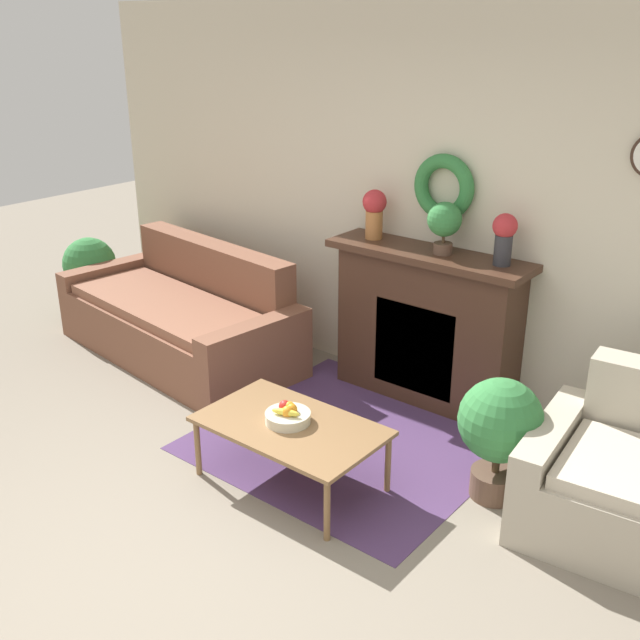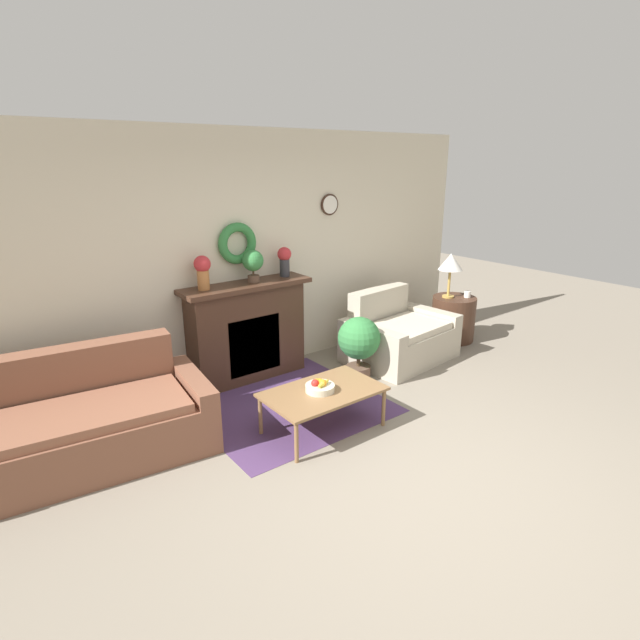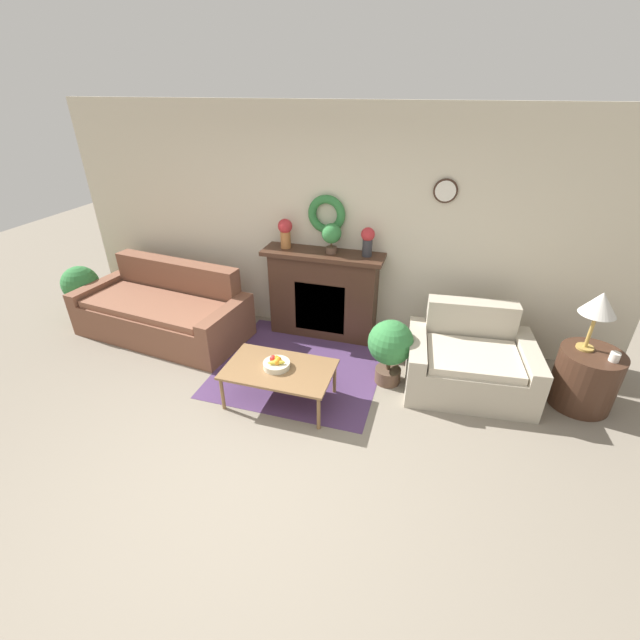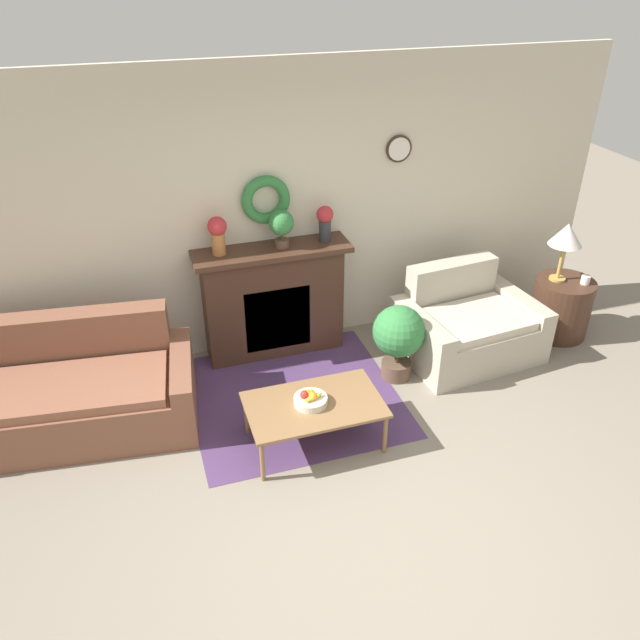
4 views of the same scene
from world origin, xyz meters
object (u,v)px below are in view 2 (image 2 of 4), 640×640
(fireplace, at_px, (247,331))
(mug, at_px, (467,294))
(side_table_by_loveseat, at_px, (453,319))
(vase_on_mantel_right, at_px, (284,259))
(fruit_bowl, at_px, (320,386))
(potted_plant_on_mantel, at_px, (253,262))
(couch_left, at_px, (74,426))
(vase_on_mantel_left, at_px, (203,270))
(table_lamp, at_px, (451,263))
(coffee_table, at_px, (323,394))
(loveseat_right, at_px, (398,336))
(potted_plant_floor_by_loveseat, at_px, (359,342))

(fireplace, height_order, mug, fireplace)
(fireplace, height_order, side_table_by_loveseat, fireplace)
(mug, xyz_separation_m, vase_on_mantel_right, (-2.47, 0.70, 0.66))
(fireplace, xyz_separation_m, fruit_bowl, (-0.06, -1.41, -0.12))
(fruit_bowl, distance_m, potted_plant_on_mantel, 1.66)
(couch_left, relative_size, vase_on_mantel_left, 6.39)
(table_lamp, relative_size, vase_on_mantel_right, 1.79)
(coffee_table, xyz_separation_m, fruit_bowl, (-0.03, 0.01, 0.08))
(loveseat_right, height_order, mug, loveseat_right)
(loveseat_right, distance_m, fruit_bowl, 2.00)
(couch_left, relative_size, loveseat_right, 1.65)
(loveseat_right, bearing_deg, potted_plant_floor_by_loveseat, -173.19)
(potted_plant_on_mantel, bearing_deg, mug, -13.17)
(fireplace, height_order, loveseat_right, fireplace)
(couch_left, xyz_separation_m, potted_plant_floor_by_loveseat, (2.90, -0.22, 0.15))
(loveseat_right, relative_size, vase_on_mantel_left, 3.87)
(mug, bearing_deg, potted_plant_on_mantel, 166.83)
(fireplace, xyz_separation_m, loveseat_right, (1.77, -0.61, -0.27))
(coffee_table, bearing_deg, loveseat_right, 24.19)
(fruit_bowl, distance_m, vase_on_mantel_left, 1.71)
(fireplace, relative_size, potted_plant_on_mantel, 4.16)
(mug, height_order, vase_on_mantel_left, vase_on_mantel_left)
(coffee_table, distance_m, vase_on_mantel_right, 1.79)
(side_table_by_loveseat, height_order, table_lamp, table_lamp)
(fireplace, bearing_deg, couch_left, -163.86)
(coffee_table, bearing_deg, table_lamp, 17.45)
(mug, bearing_deg, vase_on_mantel_right, 164.27)
(vase_on_mantel_right, bearing_deg, potted_plant_floor_by_loveseat, -60.79)
(coffee_table, relative_size, mug, 12.18)
(loveseat_right, bearing_deg, table_lamp, -1.36)
(fruit_bowl, bearing_deg, vase_on_mantel_right, 67.64)
(vase_on_mantel_left, bearing_deg, couch_left, -158.89)
(fireplace, height_order, potted_plant_on_mantel, potted_plant_on_mantel)
(fireplace, xyz_separation_m, side_table_by_loveseat, (2.86, -0.59, -0.26))
(mug, bearing_deg, table_lamp, 141.84)
(table_lamp, xyz_separation_m, potted_plant_floor_by_loveseat, (-1.82, -0.25, -0.62))
(potted_plant_floor_by_loveseat, bearing_deg, side_table_by_loveseat, 5.91)
(couch_left, distance_m, fruit_bowl, 2.06)
(vase_on_mantel_right, bearing_deg, loveseat_right, -26.06)
(loveseat_right, xyz_separation_m, mug, (1.22, -0.08, 0.36))
(loveseat_right, height_order, vase_on_mantel_left, vase_on_mantel_left)
(coffee_table, xyz_separation_m, potted_plant_floor_by_loveseat, (0.99, 0.63, 0.09))
(coffee_table, bearing_deg, fruit_bowl, 160.82)
(fireplace, distance_m, vase_on_mantel_right, 0.90)
(fruit_bowl, relative_size, vase_on_mantel_left, 0.76)
(couch_left, bearing_deg, vase_on_mantel_left, 27.67)
(fireplace, relative_size, fruit_bowl, 5.46)
(loveseat_right, distance_m, potted_plant_floor_by_loveseat, 0.84)
(potted_plant_floor_by_loveseat, bearing_deg, couch_left, 175.58)
(fireplace, bearing_deg, loveseat_right, -18.93)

